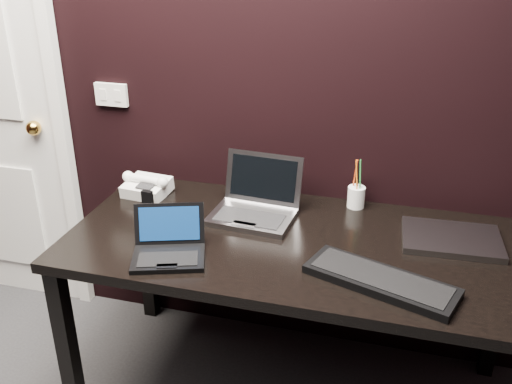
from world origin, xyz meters
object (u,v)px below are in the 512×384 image
(desk_phone, at_px, (147,186))
(pen_cup, at_px, (356,196))
(closed_laptop, at_px, (452,239))
(mobile_phone, at_px, (147,205))
(ext_keyboard, at_px, (381,280))
(desk, at_px, (295,258))
(netbook, at_px, (169,248))
(silver_laptop, at_px, (255,206))

(desk_phone, bearing_deg, pen_cup, 7.74)
(pen_cup, bearing_deg, closed_laptop, -27.90)
(mobile_phone, bearing_deg, ext_keyboard, -15.91)
(desk, bearing_deg, netbook, -151.01)
(ext_keyboard, distance_m, desk_phone, 1.11)
(desk, bearing_deg, ext_keyboard, -32.83)
(silver_laptop, bearing_deg, closed_laptop, -0.90)
(closed_laptop, xyz_separation_m, desk_phone, (-1.25, 0.08, 0.03))
(desk, height_order, mobile_phone, mobile_phone)
(desk, distance_m, pen_cup, 0.40)
(desk_phone, bearing_deg, netbook, -56.56)
(desk, distance_m, closed_laptop, 0.58)
(closed_laptop, bearing_deg, desk, -165.75)
(desk_phone, bearing_deg, ext_keyboard, -22.56)
(desk, distance_m, desk_phone, 0.74)
(desk, height_order, pen_cup, pen_cup)
(ext_keyboard, distance_m, mobile_phone, 0.98)
(mobile_phone, distance_m, pen_cup, 0.85)
(desk, distance_m, mobile_phone, 0.64)
(ext_keyboard, height_order, pen_cup, pen_cup)
(desk, xyz_separation_m, closed_laptop, (0.55, 0.14, 0.09))
(closed_laptop, bearing_deg, ext_keyboard, -123.60)
(desk, relative_size, netbook, 5.55)
(mobile_phone, relative_size, pen_cup, 0.45)
(desk_phone, relative_size, mobile_phone, 2.38)
(desk, relative_size, desk_phone, 7.69)
(netbook, height_order, desk_phone, netbook)
(ext_keyboard, bearing_deg, desk, 147.17)
(mobile_phone, bearing_deg, desk_phone, 115.94)
(closed_laptop, height_order, mobile_phone, mobile_phone)
(desk, relative_size, closed_laptop, 4.67)
(netbook, distance_m, ext_keyboard, 0.73)
(netbook, height_order, pen_cup, pen_cup)
(silver_laptop, bearing_deg, desk, -37.29)
(netbook, relative_size, mobile_phone, 3.29)
(ext_keyboard, xyz_separation_m, mobile_phone, (-0.95, 0.27, 0.02))
(netbook, height_order, silver_laptop, silver_laptop)
(desk_phone, xyz_separation_m, pen_cup, (0.88, 0.12, 0.01))
(silver_laptop, bearing_deg, ext_keyboard, -34.60)
(ext_keyboard, xyz_separation_m, closed_laptop, (0.23, 0.35, -0.00))
(closed_laptop, relative_size, desk_phone, 1.65)
(closed_laptop, bearing_deg, silver_laptop, 179.10)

